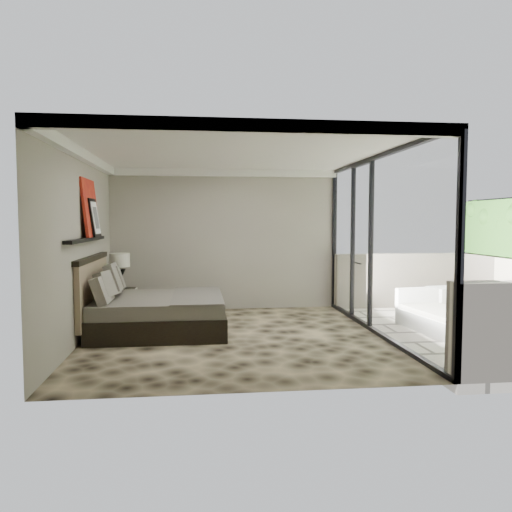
{
  "coord_description": "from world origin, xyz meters",
  "views": [
    {
      "loc": [
        -0.55,
        -7.51,
        1.77
      ],
      "look_at": [
        0.38,
        0.4,
        1.22
      ],
      "focal_mm": 35.0,
      "sensor_mm": 36.0,
      "label": 1
    }
  ],
  "objects": [
    {
      "name": "nightstand",
      "position": [
        -1.98,
        1.81,
        0.29
      ],
      "size": [
        0.65,
        0.65,
        0.58
      ],
      "primitive_type": "cube",
      "rotation": [
        0.0,
        0.0,
        -0.12
      ],
      "color": "black",
      "rests_on": "floor"
    },
    {
      "name": "abstract_canvas",
      "position": [
        -2.19,
        0.49,
        1.97
      ],
      "size": [
        0.13,
        0.9,
        0.9
      ],
      "primitive_type": "cube",
      "rotation": [
        0.0,
        -0.1,
        0.0
      ],
      "color": "#B65A0F",
      "rests_on": "picture_ledge"
    },
    {
      "name": "picture_ledge",
      "position": [
        -2.18,
        0.1,
        1.5
      ],
      "size": [
        0.12,
        2.2,
        0.05
      ],
      "primitive_type": "cube",
      "color": "black",
      "rests_on": "left_wall"
    },
    {
      "name": "ceiling",
      "position": [
        0.0,
        0.0,
        2.79
      ],
      "size": [
        4.5,
        5.0,
        0.02
      ],
      "primitive_type": "cube",
      "color": "silver",
      "rests_on": "back_wall"
    },
    {
      "name": "framed_print",
      "position": [
        -2.14,
        0.52,
        1.82
      ],
      "size": [
        0.11,
        0.5,
        0.6
      ],
      "primitive_type": "cube",
      "rotation": [
        0.0,
        -0.14,
        0.0
      ],
      "color": "black",
      "rests_on": "picture_ledge"
    },
    {
      "name": "ottoman",
      "position": [
        4.13,
        1.4,
        0.26
      ],
      "size": [
        0.6,
        0.6,
        0.52
      ],
      "primitive_type": "cube",
      "rotation": [
        0.0,
        0.0,
        0.16
      ],
      "color": "white",
      "rests_on": "terrace_slab"
    },
    {
      "name": "glass_wall",
      "position": [
        2.25,
        0.0,
        1.4
      ],
      "size": [
        0.08,
        5.0,
        2.8
      ],
      "primitive_type": "cube",
      "color": "white",
      "rests_on": "floor"
    },
    {
      "name": "back_wall",
      "position": [
        0.0,
        2.49,
        1.4
      ],
      "size": [
        4.5,
        0.02,
        2.8
      ],
      "primitive_type": "cube",
      "color": "gray",
      "rests_on": "floor"
    },
    {
      "name": "table_lamp",
      "position": [
        -1.97,
        1.82,
        0.95
      ],
      "size": [
        0.37,
        0.37,
        0.67
      ],
      "color": "black",
      "rests_on": "nightstand"
    },
    {
      "name": "floor",
      "position": [
        0.0,
        0.0,
        0.0
      ],
      "size": [
        5.0,
        5.0,
        0.0
      ],
      "primitive_type": "plane",
      "color": "black",
      "rests_on": "ground"
    },
    {
      "name": "lounger",
      "position": [
        3.34,
        0.06,
        0.19
      ],
      "size": [
        0.95,
        1.65,
        0.61
      ],
      "rotation": [
        0.0,
        0.0,
        0.11
      ],
      "color": "silver",
      "rests_on": "terrace_slab"
    },
    {
      "name": "left_wall",
      "position": [
        -2.24,
        0.0,
        1.4
      ],
      "size": [
        0.02,
        5.0,
        2.8
      ],
      "primitive_type": "cube",
      "color": "gray",
      "rests_on": "floor"
    },
    {
      "name": "bed",
      "position": [
        -1.26,
        0.54,
        0.34
      ],
      "size": [
        2.12,
        2.05,
        1.17
      ],
      "color": "black",
      "rests_on": "floor"
    },
    {
      "name": "terrace_slab",
      "position": [
        3.75,
        0.0,
        -0.06
      ],
      "size": [
        3.0,
        5.0,
        0.12
      ],
      "primitive_type": "cube",
      "color": "beige",
      "rests_on": "ground"
    }
  ]
}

